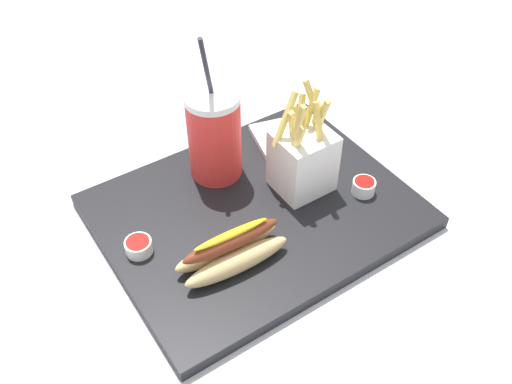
% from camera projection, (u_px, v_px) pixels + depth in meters
% --- Properties ---
extents(ground_plane, '(2.40, 2.40, 0.02)m').
position_uv_depth(ground_plane, '(256.00, 220.00, 0.86)').
color(ground_plane, silver).
extents(food_tray, '(0.44, 0.35, 0.02)m').
position_uv_depth(food_tray, '(256.00, 211.00, 0.85)').
color(food_tray, black).
rests_on(food_tray, ground_plane).
extents(soda_cup, '(0.08, 0.08, 0.24)m').
position_uv_depth(soda_cup, '(214.00, 135.00, 0.84)').
color(soda_cup, red).
rests_on(soda_cup, food_tray).
extents(fries_basket, '(0.09, 0.07, 0.17)m').
position_uv_depth(fries_basket, '(303.00, 159.00, 0.83)').
color(fries_basket, white).
rests_on(fries_basket, food_tray).
extents(hot_dog_1, '(0.16, 0.06, 0.06)m').
position_uv_depth(hot_dog_1, '(232.00, 251.00, 0.75)').
color(hot_dog_1, '#DBB775').
rests_on(hot_dog_1, food_tray).
extents(ketchup_cup_1, '(0.03, 0.03, 0.02)m').
position_uv_depth(ketchup_cup_1, '(364.00, 186.00, 0.85)').
color(ketchup_cup_1, white).
rests_on(ketchup_cup_1, food_tray).
extents(ketchup_cup_2, '(0.04, 0.04, 0.02)m').
position_uv_depth(ketchup_cup_2, '(139.00, 246.00, 0.77)').
color(ketchup_cup_2, white).
rests_on(ketchup_cup_2, food_tray).
extents(napkin_stack, '(0.13, 0.13, 0.01)m').
position_uv_depth(napkin_stack, '(290.00, 139.00, 0.95)').
color(napkin_stack, white).
rests_on(napkin_stack, food_tray).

